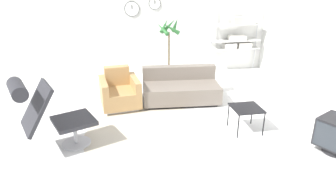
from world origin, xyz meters
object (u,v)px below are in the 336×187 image
Objects in this scene: lounge_chair at (46,109)px; potted_plant at (169,54)px; side_table at (246,110)px; armchair_red at (120,93)px; couch_low at (180,89)px; shelf_unit at (238,35)px.

potted_plant is (2.30, 2.88, -0.03)m from lounge_chair.
side_table is at bearing -74.34° from potted_plant.
armchair_red is at bearing -131.81° from potted_plant.
potted_plant is at bearing 118.56° from lounge_chair.
lounge_chair is 0.75× the size of couch_low.
lounge_chair is 2.82m from couch_low.
potted_plant is at bearing -138.72° from armchair_red.
armchair_red is 1.25m from couch_low.
couch_low is at bearing -137.82° from shelf_unit.
armchair_red is 3.74m from shelf_unit.
lounge_chair reaches higher than couch_low.
shelf_unit is at bearing -157.04° from armchair_red.
armchair_red is 2.47m from side_table.
side_table is at bearing -109.66° from shelf_unit.
armchair_red is at bearing 7.72° from couch_low.
couch_low is 1.38m from potted_plant.
shelf_unit reaches higher than potted_plant.
shelf_unit is (1.16, 3.23, 0.59)m from side_table.
potted_plant is at bearing -167.33° from shelf_unit.
lounge_chair is at bearing 38.27° from couch_low.
side_table is at bearing 138.47° from armchair_red.
armchair_red is 0.54× the size of couch_low.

